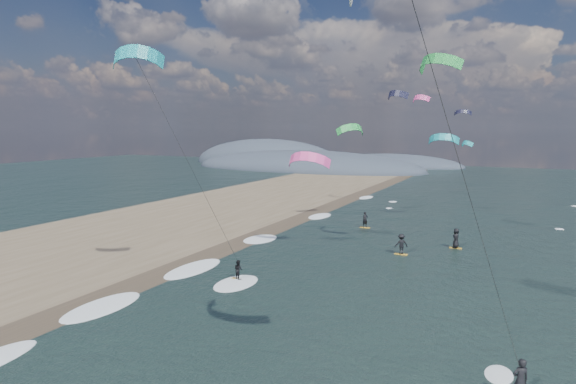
% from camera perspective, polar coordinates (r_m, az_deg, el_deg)
% --- Properties ---
extents(sand_strip, '(26.00, 240.00, 0.00)m').
position_cam_1_polar(sand_strip, '(44.85, -28.90, -7.43)').
color(sand_strip, brown).
rests_on(sand_strip, ground).
extents(wet_sand_strip, '(3.00, 240.00, 0.00)m').
position_cam_1_polar(wet_sand_strip, '(35.92, -17.71, -10.45)').
color(wet_sand_strip, '#382D23').
rests_on(wet_sand_strip, ground).
extents(coastal_hills, '(80.00, 41.00, 15.00)m').
position_cam_1_polar(coastal_hills, '(135.22, 1.42, 3.05)').
color(coastal_hills, '#3D4756').
rests_on(coastal_hills, ground).
extents(kitesurfer_near_a, '(7.97, 8.74, 17.03)m').
position_cam_1_polar(kitesurfer_near_a, '(15.65, 16.04, 15.60)').
color(kitesurfer_near_a, gold).
rests_on(kitesurfer_near_a, ground).
extents(kitesurfer_near_b, '(6.80, 8.61, 16.39)m').
position_cam_1_polar(kitesurfer_near_b, '(31.89, -13.48, 6.05)').
color(kitesurfer_near_b, gold).
rests_on(kitesurfer_near_b, ground).
extents(far_kitesurfers, '(11.24, 10.35, 1.84)m').
position_cam_1_polar(far_kitesurfers, '(45.80, 14.50, -5.22)').
color(far_kitesurfers, gold).
rests_on(far_kitesurfers, ground).
extents(bg_kite_field, '(13.97, 72.73, 9.36)m').
position_cam_1_polar(bg_kite_field, '(63.99, 14.93, 8.79)').
color(bg_kite_field, green).
rests_on(bg_kite_field, ground).
extents(shoreline_surf, '(2.40, 79.40, 0.11)m').
position_cam_1_polar(shoreline_surf, '(38.56, -11.44, -8.98)').
color(shoreline_surf, white).
rests_on(shoreline_surf, ground).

